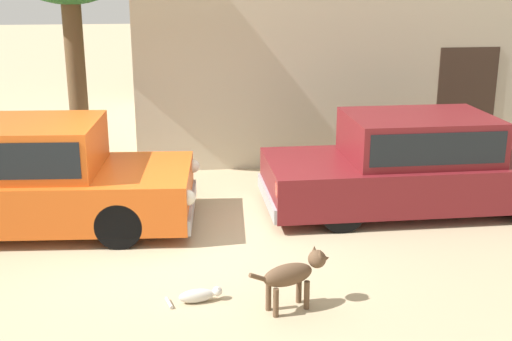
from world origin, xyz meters
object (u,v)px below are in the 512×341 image
parked_sedan_nearest (29,176)px  parked_sedan_second (419,163)px  stray_dog_spotted (294,273)px  stray_cat (199,295)px

parked_sedan_nearest → parked_sedan_second: 5.51m
parked_sedan_nearest → parked_sedan_second: bearing=5.0°
parked_sedan_second → stray_dog_spotted: size_ratio=5.05×
stray_dog_spotted → parked_sedan_second: bearing=29.8°
stray_cat → parked_sedan_nearest: bearing=122.5°
parked_sedan_nearest → stray_dog_spotted: size_ratio=5.01×
parked_sedan_second → stray_dog_spotted: bearing=-130.0°
parked_sedan_nearest → stray_cat: (2.18, -2.49, -0.65)m
parked_sedan_nearest → stray_cat: size_ratio=7.49×
stray_cat → stray_dog_spotted: bearing=-23.3°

